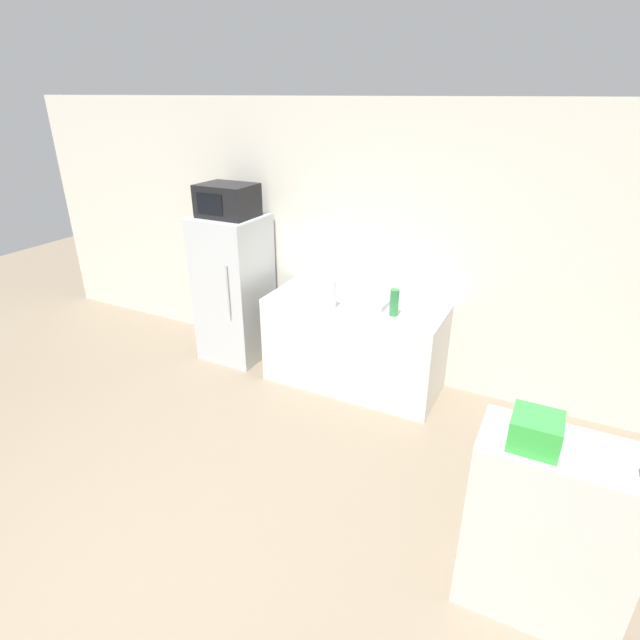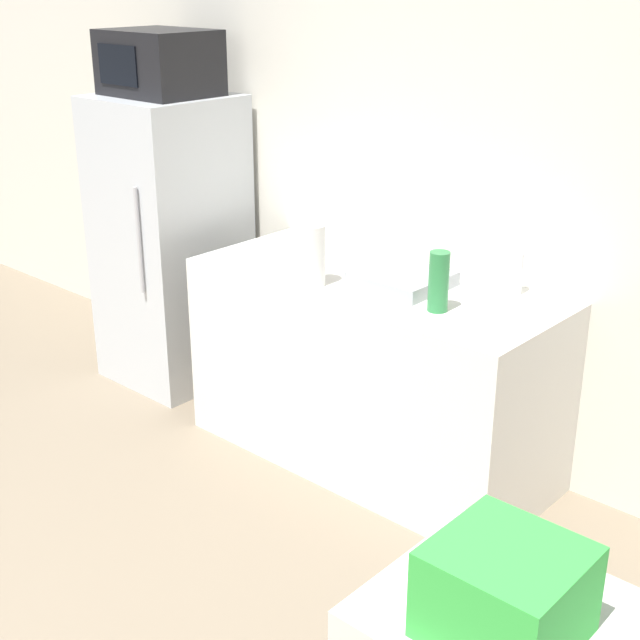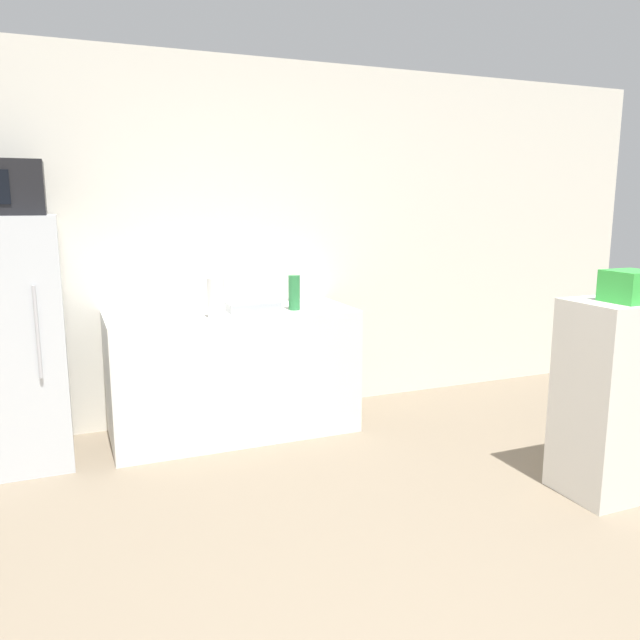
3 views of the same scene
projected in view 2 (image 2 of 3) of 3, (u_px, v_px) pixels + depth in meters
name	position (u px, v px, depth m)	size (l,w,h in m)	color
wall_back	(392.00, 158.00, 4.04)	(8.00, 0.06, 2.60)	silver
refrigerator	(171.00, 242.00, 4.70)	(0.63, 0.66, 1.52)	silver
microwave	(159.00, 63.00, 4.36)	(0.53, 0.42, 0.31)	black
counter	(372.00, 371.00, 3.97)	(1.66, 0.70, 0.86)	silver
sink_basin	(402.00, 279.00, 3.73)	(0.35, 0.33, 0.06)	#9EA3A8
bottle_tall	(439.00, 282.00, 3.42)	(0.08, 0.08, 0.24)	#2D7F42
bottle_short	(515.00, 274.00, 3.61)	(0.06, 0.06, 0.18)	silver
basket	(506.00, 592.00, 1.45)	(0.23, 0.23, 0.16)	green
paper_towel_roll	(312.00, 255.00, 3.70)	(0.11, 0.11, 0.26)	white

